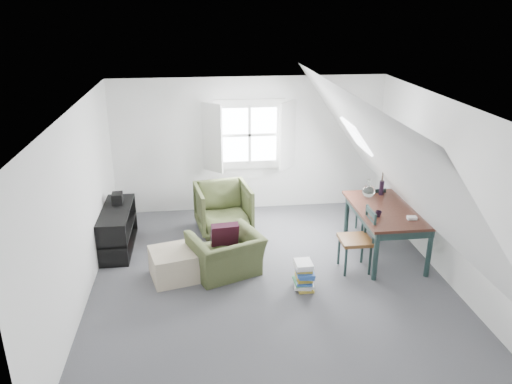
{
  "coord_description": "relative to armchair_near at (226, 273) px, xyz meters",
  "views": [
    {
      "loc": [
        -0.94,
        -6.13,
        3.75
      ],
      "look_at": [
        -0.13,
        0.6,
        1.14
      ],
      "focal_mm": 35.0,
      "sensor_mm": 36.0,
      "label": 1
    }
  ],
  "objects": [
    {
      "name": "ceiling",
      "position": [
        0.61,
        -0.3,
        2.5
      ],
      "size": [
        5.5,
        5.5,
        0.0
      ],
      "primitive_type": "plane",
      "rotation": [
        3.14,
        0.0,
        0.0
      ],
      "color": "white",
      "rests_on": "wall_back"
    },
    {
      "name": "vase_twigs",
      "position": [
        2.59,
        0.83,
        0.93
      ],
      "size": [
        0.08,
        0.08,
        0.59
      ],
      "rotation": [
        0.0,
        0.0,
        -0.06
      ],
      "color": "black",
      "rests_on": "dining_table"
    },
    {
      "name": "skylight",
      "position": [
        2.16,
        1.0,
        1.75
      ],
      "size": [
        0.35,
        0.75,
        0.47
      ],
      "primitive_type": "cube",
      "rotation": [
        0.0,
        0.95,
        0.0
      ],
      "color": "white",
      "rests_on": "slope_right"
    },
    {
      "name": "armchair_far",
      "position": [
        0.05,
        1.48,
        0.0
      ],
      "size": [
        1.02,
        1.04,
        0.83
      ],
      "primitive_type": "imported",
      "rotation": [
        0.0,
        0.0,
        0.15
      ],
      "color": "#3F4924",
      "rests_on": "floor"
    },
    {
      "name": "slope_left",
      "position": [
        -0.94,
        -0.3,
        1.78
      ],
      "size": [
        3.19,
        5.5,
        4.48
      ],
      "primitive_type": "plane",
      "rotation": [
        0.0,
        2.19,
        0.0
      ],
      "color": "white",
      "rests_on": "wall_left"
    },
    {
      "name": "slope_right",
      "position": [
        2.16,
        -0.3,
        1.78
      ],
      "size": [
        3.19,
        5.5,
        4.48
      ],
      "primitive_type": "plane",
      "rotation": [
        0.0,
        -2.19,
        0.0
      ],
      "color": "white",
      "rests_on": "wall_right"
    },
    {
      "name": "wall_left",
      "position": [
        -1.89,
        -0.3,
        1.25
      ],
      "size": [
        0.0,
        5.5,
        5.5
      ],
      "primitive_type": "plane",
      "rotation": [
        1.57,
        0.0,
        1.57
      ],
      "color": "white",
      "rests_on": "ground"
    },
    {
      "name": "demijohn",
      "position": [
        2.34,
        0.73,
        0.92
      ],
      "size": [
        0.21,
        0.21,
        0.29
      ],
      "rotation": [
        0.0,
        0.0,
        -0.34
      ],
      "color": "silver",
      "rests_on": "dining_table"
    },
    {
      "name": "cup",
      "position": [
        2.24,
        -0.02,
        0.8
      ],
      "size": [
        0.12,
        0.12,
        0.09
      ],
      "primitive_type": "imported",
      "rotation": [
        0.0,
        0.0,
        -0.36
      ],
      "color": "black",
      "rests_on": "dining_table"
    },
    {
      "name": "dining_chair_near",
      "position": [
        1.93,
        -0.1,
        0.5
      ],
      "size": [
        0.45,
        0.45,
        0.96
      ],
      "rotation": [
        0.0,
        0.0,
        -1.44
      ],
      "color": "brown",
      "rests_on": "floor"
    },
    {
      "name": "wall_back",
      "position": [
        0.61,
        2.45,
        1.25
      ],
      "size": [
        5.0,
        0.0,
        5.0
      ],
      "primitive_type": "plane",
      "rotation": [
        1.57,
        0.0,
        0.0
      ],
      "color": "white",
      "rests_on": "ground"
    },
    {
      "name": "floor",
      "position": [
        0.61,
        -0.3,
        0.0
      ],
      "size": [
        5.5,
        5.5,
        0.0
      ],
      "primitive_type": "plane",
      "color": "#494A4E",
      "rests_on": "ground"
    },
    {
      "name": "dining_table",
      "position": [
        2.49,
        0.28,
        0.69
      ],
      "size": [
        0.96,
        1.6,
        0.8
      ],
      "rotation": [
        0.0,
        0.0,
        0.08
      ],
      "color": "#33160F",
      "rests_on": "floor"
    },
    {
      "name": "armchair_near",
      "position": [
        0.0,
        0.0,
        0.0
      ],
      "size": [
        1.2,
        1.13,
        0.62
      ],
      "primitive_type": "imported",
      "rotation": [
        0.0,
        0.0,
        3.52
      ],
      "color": "#3F4924",
      "rests_on": "floor"
    },
    {
      "name": "electronics_box",
      "position": [
        -1.66,
        1.26,
        0.76
      ],
      "size": [
        0.18,
        0.24,
        0.18
      ],
      "primitive_type": "cube",
      "rotation": [
        0.0,
        0.0,
        0.05
      ],
      "color": "black",
      "rests_on": "media_shelf"
    },
    {
      "name": "throw_pillow",
      "position": [
        0.0,
        0.15,
        0.55
      ],
      "size": [
        0.42,
        0.27,
        0.41
      ],
      "primitive_type": "cube",
      "rotation": [
        0.31,
        0.0,
        0.11
      ],
      "color": "#350E1E",
      "rests_on": "armchair_near"
    },
    {
      "name": "dining_chair_far",
      "position": [
        2.53,
        1.08,
        0.45
      ],
      "size": [
        0.41,
        0.41,
        0.86
      ],
      "rotation": [
        0.0,
        0.0,
        3.17
      ],
      "color": "brown",
      "rests_on": "floor"
    },
    {
      "name": "paper_box",
      "position": [
        2.69,
        -0.17,
        0.82
      ],
      "size": [
        0.14,
        0.1,
        0.04
      ],
      "primitive_type": "cube",
      "rotation": [
        0.0,
        0.0,
        -0.1
      ],
      "color": "white",
      "rests_on": "dining_table"
    },
    {
      "name": "media_shelf",
      "position": [
        -1.66,
        0.97,
        0.31
      ],
      "size": [
        0.44,
        1.32,
        0.68
      ],
      "rotation": [
        0.0,
        0.0,
        0.03
      ],
      "color": "black",
      "rests_on": "floor"
    },
    {
      "name": "wall_front",
      "position": [
        0.61,
        -3.05,
        1.25
      ],
      "size": [
        5.0,
        0.0,
        5.0
      ],
      "primitive_type": "plane",
      "rotation": [
        -1.57,
        0.0,
        0.0
      ],
      "color": "white",
      "rests_on": "ground"
    },
    {
      "name": "wall_right",
      "position": [
        3.11,
        -0.3,
        1.25
      ],
      "size": [
        0.0,
        5.5,
        5.5
      ],
      "primitive_type": "plane",
      "rotation": [
        1.57,
        0.0,
        -1.57
      ],
      "color": "white",
      "rests_on": "ground"
    },
    {
      "name": "dormer_window",
      "position": [
        0.61,
        2.38,
        1.45
      ],
      "size": [
        1.71,
        0.35,
        1.3
      ],
      "color": "white",
      "rests_on": "wall_back"
    },
    {
      "name": "ottoman",
      "position": [
        -0.75,
        -0.03,
        0.21
      ],
      "size": [
        0.77,
        0.77,
        0.42
      ],
      "primitive_type": "cube",
      "rotation": [
        0.0,
        0.0,
        0.25
      ],
      "color": "tan",
      "rests_on": "floor"
    },
    {
      "name": "magazine_stack",
      "position": [
        1.05,
        -0.55,
        0.2
      ],
      "size": [
        0.3,
        0.36,
        0.4
      ],
      "rotation": [
        0.0,
        0.0,
        -0.17
      ],
      "color": "#B29933",
      "rests_on": "floor"
    }
  ]
}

